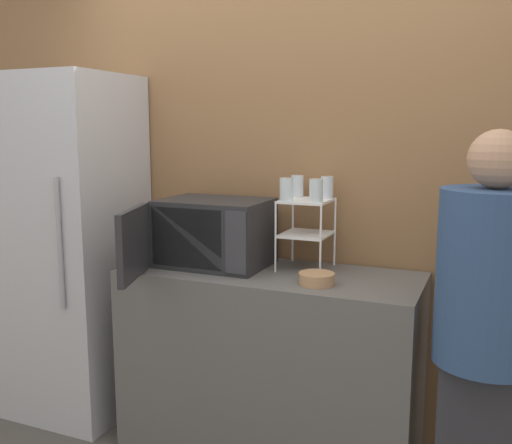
% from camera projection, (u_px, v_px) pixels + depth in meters
% --- Properties ---
extents(wall_back, '(8.00, 0.06, 2.60)m').
position_uv_depth(wall_back, '(294.00, 187.00, 3.00)').
color(wall_back, olive).
rests_on(wall_back, ground_plane).
extents(counter, '(1.44, 0.59, 0.92)m').
position_uv_depth(counter, '(270.00, 362.00, 2.83)').
color(counter, '#595654').
rests_on(counter, ground_plane).
extents(microwave, '(0.56, 0.79, 0.33)m').
position_uv_depth(microwave, '(211.00, 233.00, 2.85)').
color(microwave, '#262628').
rests_on(microwave, counter).
extents(dish_rack, '(0.23, 0.26, 0.34)m').
position_uv_depth(dish_rack, '(306.00, 219.00, 2.78)').
color(dish_rack, white).
rests_on(dish_rack, counter).
extents(glass_front_left, '(0.06, 0.06, 0.11)m').
position_uv_depth(glass_front_left, '(286.00, 189.00, 2.70)').
color(glass_front_left, silver).
rests_on(glass_front_left, dish_rack).
extents(glass_back_right, '(0.06, 0.06, 0.11)m').
position_uv_depth(glass_back_right, '(327.00, 187.00, 2.80)').
color(glass_back_right, silver).
rests_on(glass_back_right, dish_rack).
extents(glass_front_right, '(0.06, 0.06, 0.11)m').
position_uv_depth(glass_front_right, '(316.00, 191.00, 2.65)').
color(glass_front_right, silver).
rests_on(glass_front_right, dish_rack).
extents(glass_back_left, '(0.06, 0.06, 0.11)m').
position_uv_depth(glass_back_left, '(297.00, 186.00, 2.86)').
color(glass_back_left, silver).
rests_on(glass_back_left, dish_rack).
extents(bowl, '(0.16, 0.16, 0.05)m').
position_uv_depth(bowl, '(317.00, 279.00, 2.53)').
color(bowl, '#AD7F56').
rests_on(bowl, counter).
extents(person, '(0.40, 0.40, 1.61)m').
position_uv_depth(person, '(487.00, 319.00, 2.18)').
color(person, '#2D2D33').
rests_on(person, ground_plane).
extents(refrigerator, '(0.64, 0.64, 1.89)m').
position_uv_depth(refrigerator, '(74.00, 248.00, 3.20)').
color(refrigerator, '#B7B7BC').
rests_on(refrigerator, ground_plane).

